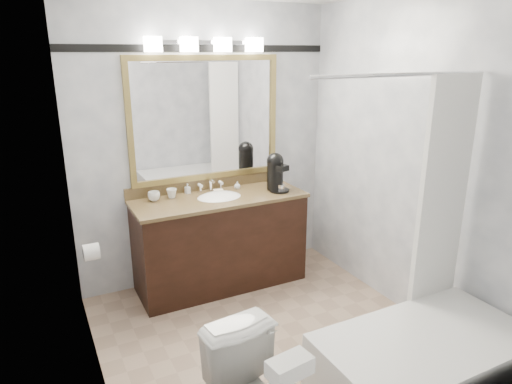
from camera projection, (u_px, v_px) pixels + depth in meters
room at (276, 181)px, 3.03m from camera, size 2.42×2.62×2.52m
vanity at (220, 239)px, 4.14m from camera, size 1.53×0.58×0.97m
mirror at (206, 119)px, 4.05m from camera, size 1.40×0.04×1.10m
vanity_light_bar at (206, 44)px, 3.82m from camera, size 1.02×0.14×0.12m
accent_stripe at (203, 48)px, 3.88m from camera, size 2.40×0.01×0.06m
bathtub at (425, 358)px, 2.79m from camera, size 1.30×0.75×1.96m
tp_roll at (91, 252)px, 3.27m from camera, size 0.11×0.12×0.12m
tissue_box at (290, 367)px, 1.98m from camera, size 0.21×0.14×0.08m
coffee_maker at (276, 171)px, 4.15m from camera, size 0.18×0.23×0.35m
cup_left at (154, 196)px, 3.90m from camera, size 0.11×0.11×0.08m
cup_right at (172, 193)px, 3.98m from camera, size 0.11×0.11×0.08m
soap_bottle_a at (188, 189)px, 4.10m from camera, size 0.05×0.05×0.09m
soap_bottle_b at (237, 185)px, 4.23m from camera, size 0.07×0.07×0.07m
soap_bar at (218, 191)px, 4.13m from camera, size 0.09×0.07×0.03m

